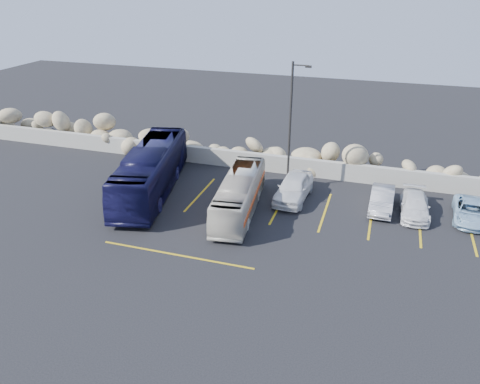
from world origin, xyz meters
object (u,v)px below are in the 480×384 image
(car_b, at_px, (382,199))
(lamppost, at_px, (291,124))
(car_d, at_px, (470,211))
(vintage_bus, at_px, (239,194))
(tour_coach, at_px, (151,170))
(car_a, at_px, (294,187))
(car_c, at_px, (415,206))

(car_b, bearing_deg, lamppost, 170.30)
(car_d, bearing_deg, car_b, -174.54)
(vintage_bus, bearing_deg, tour_coach, 164.95)
(lamppost, relative_size, tour_coach, 0.77)
(tour_coach, xyz_separation_m, car_d, (18.66, 2.02, -0.93))
(car_a, xyz_separation_m, car_d, (9.97, 0.33, -0.22))
(car_c, bearing_deg, car_b, 173.71)
(lamppost, xyz_separation_m, car_d, (10.58, -1.01, -3.76))
(car_d, bearing_deg, tour_coach, -169.79)
(car_a, xyz_separation_m, car_c, (7.02, 0.06, -0.20))
(tour_coach, distance_m, car_c, 15.83)
(vintage_bus, distance_m, tour_coach, 6.13)
(car_a, bearing_deg, tour_coach, -166.18)
(car_c, bearing_deg, car_d, 3.61)
(lamppost, bearing_deg, car_d, -5.43)
(lamppost, xyz_separation_m, car_c, (7.63, -1.27, -3.74))
(tour_coach, distance_m, car_b, 14.04)
(lamppost, distance_m, car_a, 3.84)
(lamppost, relative_size, car_b, 2.16)
(car_c, bearing_deg, lamppost, 168.92)
(vintage_bus, xyz_separation_m, tour_coach, (-6.05, 0.90, 0.36))
(car_c, bearing_deg, tour_coach, -175.23)
(car_b, bearing_deg, car_d, 2.69)
(lamppost, relative_size, car_a, 1.81)
(car_b, bearing_deg, tour_coach, -170.94)
(car_a, bearing_deg, vintage_bus, -132.78)
(vintage_bus, relative_size, car_c, 2.05)
(car_a, relative_size, car_c, 1.15)
(car_d, bearing_deg, car_c, -170.77)
(tour_coach, bearing_deg, car_a, -1.58)
(car_b, xyz_separation_m, car_c, (1.82, -0.15, -0.06))
(vintage_bus, relative_size, car_d, 2.06)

